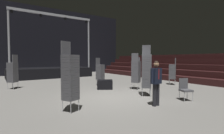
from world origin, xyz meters
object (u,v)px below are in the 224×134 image
Objects in this scene: chair_stack_front_left at (138,68)px; chair_stack_rear_left at (100,72)px; chair_stack_mid_left at (146,70)px; stage_riser at (50,71)px; man_with_tie at (156,80)px; loose_chair_near_man at (185,88)px; chair_stack_rear_centre at (172,71)px; equipment_road_case at (105,84)px; chair_stack_mid_right at (136,71)px; chair_stack_rear_right at (70,77)px; chair_stack_mid_centre at (13,72)px.

chair_stack_front_left is 1.05× the size of chair_stack_rear_left.
chair_stack_mid_left is 1.32× the size of chair_stack_rear_left.
stage_riser is 12.97m from man_with_tie.
chair_stack_mid_left is at bearing -127.77° from man_with_tie.
chair_stack_mid_left reaches higher than loose_chair_near_man.
chair_stack_rear_centre is 5.02m from equipment_road_case.
man_with_tie is 5.70m from chair_stack_rear_left.
man_with_tie is 0.81× the size of chair_stack_mid_right.
chair_stack_front_left is 6.57m from chair_stack_mid_left.
stage_riser reaches higher than chair_stack_rear_centre.
chair_stack_mid_left reaches higher than man_with_tie.
chair_stack_mid_right reaches higher than loose_chair_near_man.
chair_stack_front_left is at bearing 57.32° from chair_stack_rear_centre.
man_with_tie is 1.82× the size of loose_chair_near_man.
loose_chair_near_man is (1.72, -0.12, -0.44)m from man_with_tie.
stage_riser reaches higher than loose_chair_near_man.
chair_stack_mid_left reaches higher than chair_stack_rear_right.
chair_stack_rear_right is (-4.78, -1.91, 0.13)m from chair_stack_mid_right.
chair_stack_rear_centre is 2.09× the size of equipment_road_case.
chair_stack_mid_left is 2.75× the size of equipment_road_case.
chair_stack_mid_left is at bearing -76.72° from equipment_road_case.
chair_stack_mid_right is 0.89× the size of chair_stack_rear_right.
man_with_tie is 1.76m from chair_stack_mid_left.
loose_chair_near_man is at bearing 158.23° from chair_stack_mid_left.
man_with_tie is 0.88× the size of chair_stack_front_left.
chair_stack_mid_left is at bearing -53.80° from chair_stack_mid_right.
man_with_tie reaches higher than equipment_road_case.
chair_stack_rear_centre is (-0.04, -3.53, -0.04)m from chair_stack_front_left.
chair_stack_rear_left is at bearing 47.50° from chair_stack_front_left.
chair_stack_mid_left is at bearing 69.93° from chair_stack_rear_left.
chair_stack_rear_left is 5.84m from loose_chair_near_man.
loose_chair_near_man is at bearing -97.65° from chair_stack_mid_centre.
stage_riser is 11.63m from chair_stack_mid_left.
man_with_tie is 4.26m from equipment_road_case.
chair_stack_mid_right is 1.14× the size of chair_stack_rear_left.
chair_stack_rear_right is (-2.95, 1.18, 0.22)m from man_with_tie.
chair_stack_mid_left is at bearing 86.47° from chair_stack_front_left.
chair_stack_front_left reaches higher than loose_chair_near_man.
chair_stack_front_left is at bearing -132.45° from man_with_tie.
stage_riser reaches higher than man_with_tie.
chair_stack_mid_left is (1.50, -11.51, 0.66)m from stage_riser.
chair_stack_front_left is (5.72, -6.47, 0.41)m from stage_riser.
chair_stack_rear_centre is at bearing 61.16° from chair_stack_mid_right.
chair_stack_front_left is 0.79× the size of chair_stack_mid_left.
chair_stack_rear_right reaches higher than chair_stack_rear_left.
chair_stack_rear_right is at bearing -94.69° from chair_stack_mid_right.
chair_stack_mid_left reaches higher than chair_stack_front_left.
chair_stack_rear_centre is (4.29, -2.68, 0.00)m from chair_stack_rear_left.
chair_stack_rear_left is at bearing -56.59° from loose_chair_near_man.
stage_riser is 3.57× the size of chair_stack_mid_right.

